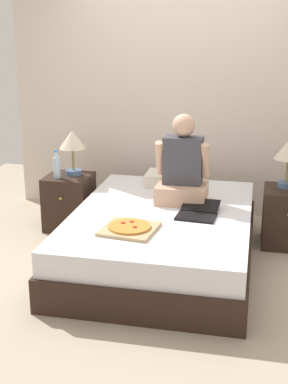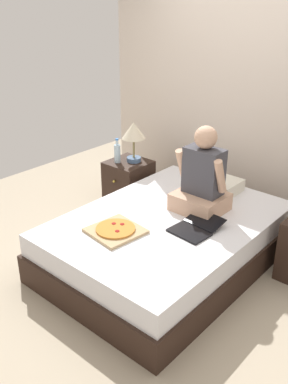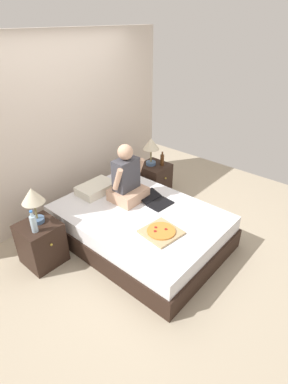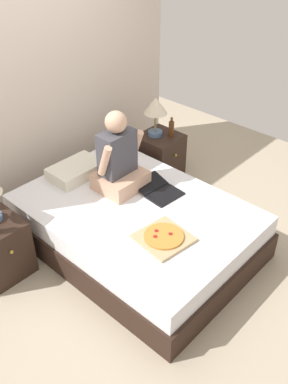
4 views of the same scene
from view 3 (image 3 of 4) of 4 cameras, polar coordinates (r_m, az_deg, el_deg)
The scene contains 13 objects.
ground_plane at distance 4.11m, azimuth -0.78°, elevation -9.10°, with size 5.77×5.77×0.00m, color tan.
wall_back at distance 4.46m, azimuth -15.00°, elevation 11.67°, with size 3.77×0.12×2.50m, color beige.
bed at distance 3.96m, azimuth -0.80°, elevation -6.53°, with size 1.52×2.13×0.47m.
nightstand_left at distance 3.83m, azimuth -18.95°, elevation -9.20°, with size 0.44×0.47×0.54m.
lamp_on_left_nightstand at distance 3.55m, azimuth -20.44°, elevation -1.06°, with size 0.26×0.26×0.45m.
water_bottle at distance 3.51m, azimuth -20.30°, elevation -5.61°, with size 0.07×0.07×0.28m.
nightstand_right at distance 4.97m, azimuth 1.94°, elevation 2.36°, with size 0.44×0.47×0.54m.
lamp_on_right_nightstand at distance 4.72m, azimuth 1.36°, elevation 8.83°, with size 0.26×0.26×0.45m.
beer_bottle at distance 4.80m, azimuth 3.48°, elevation 6.16°, with size 0.06×0.06×0.23m.
pillow at distance 4.26m, azimuth -9.10°, elevation 0.72°, with size 0.52×0.34×0.12m, color silver.
person_seated at distance 3.94m, azimuth -3.26°, elevation 2.28°, with size 0.47×0.40×0.78m.
laptop at distance 3.99m, azimuth 2.40°, elevation -1.75°, with size 0.35×0.44×0.07m.
pizza_box at distance 3.46m, azimuth 3.29°, elevation -7.58°, with size 0.45×0.45×0.05m.
Camera 3 is at (-2.35, -2.11, 2.62)m, focal length 28.00 mm.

